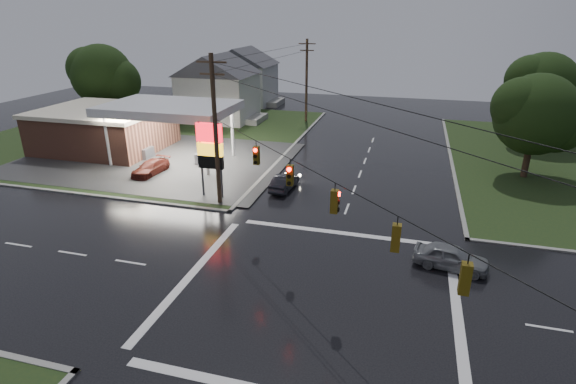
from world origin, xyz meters
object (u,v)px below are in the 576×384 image
(utility_pole_n, at_px, (307,80))
(tree_ne_near, at_px, (538,115))
(pylon_sign, at_px, (210,148))
(car_north, at_px, (284,182))
(utility_pole_nw, at_px, (215,130))
(house_near, at_px, (218,87))
(house_far, at_px, (244,75))
(car_crossing, at_px, (451,257))
(gas_station, at_px, (113,127))
(car_pump, at_px, (151,168))
(tree_nw_behind, at_px, (103,75))
(tree_ne_far, at_px, (544,87))

(utility_pole_n, relative_size, tree_ne_near, 1.17)
(pylon_sign, xyz_separation_m, car_north, (4.95, 3.06, -3.38))
(utility_pole_nw, bearing_deg, house_near, 113.37)
(house_far, distance_m, tree_ne_near, 44.50)
(pylon_sign, height_order, utility_pole_n, utility_pole_n)
(utility_pole_n, xyz_separation_m, car_crossing, (16.37, -33.66, -4.77))
(gas_station, xyz_separation_m, pylon_sign, (15.18, -9.20, 1.46))
(pylon_sign, xyz_separation_m, car_pump, (-7.62, 3.50, -3.40))
(pylon_sign, height_order, house_near, house_near)
(utility_pole_n, bearing_deg, car_crossing, -64.07)
(pylon_sign, relative_size, car_north, 1.56)
(house_near, xyz_separation_m, tree_nw_behind, (-12.89, -6.01, 1.77))
(utility_pole_nw, height_order, utility_pole_n, utility_pole_nw)
(house_far, height_order, tree_ne_far, tree_ne_far)
(tree_nw_behind, bearing_deg, tree_ne_near, -9.47)
(pylon_sign, bearing_deg, tree_ne_near, 25.01)
(pylon_sign, relative_size, car_pump, 1.42)
(utility_pole_nw, bearing_deg, pylon_sign, 135.00)
(car_crossing, height_order, car_pump, car_crossing)
(car_north, bearing_deg, gas_station, -11.92)
(utility_pole_n, xyz_separation_m, house_far, (-12.45, 10.00, -1.06))
(house_far, bearing_deg, utility_pole_nw, -72.08)
(pylon_sign, relative_size, tree_nw_behind, 0.60)
(pylon_sign, height_order, utility_pole_nw, utility_pole_nw)
(utility_pole_nw, height_order, car_pump, utility_pole_nw)
(tree_ne_near, bearing_deg, car_crossing, -112.39)
(car_pump, bearing_deg, tree_nw_behind, 140.02)
(utility_pole_nw, bearing_deg, utility_pole_n, 90.00)
(car_north, bearing_deg, tree_ne_far, -132.96)
(tree_nw_behind, bearing_deg, tree_ne_far, 4.49)
(car_crossing, bearing_deg, tree_ne_near, -12.34)
(utility_pole_nw, bearing_deg, car_crossing, -17.51)
(utility_pole_nw, distance_m, car_north, 7.62)
(house_far, bearing_deg, gas_station, -97.50)
(house_near, bearing_deg, gas_station, -106.17)
(house_far, relative_size, car_pump, 2.62)
(pylon_sign, distance_m, tree_ne_near, 27.23)
(utility_pole_n, distance_m, house_near, 11.67)
(gas_station, height_order, utility_pole_nw, utility_pole_nw)
(gas_station, xyz_separation_m, house_near, (4.73, 16.30, 1.86))
(car_pump, bearing_deg, house_far, 101.94)
(tree_ne_near, relative_size, car_pump, 2.13)
(house_far, xyz_separation_m, tree_ne_near, (36.09, -26.01, 1.16))
(house_near, height_order, tree_ne_far, tree_ne_far)
(house_near, relative_size, tree_ne_near, 1.23)
(pylon_sign, relative_size, tree_ne_far, 0.61)
(tree_ne_far, bearing_deg, utility_pole_nw, -137.41)
(utility_pole_nw, bearing_deg, tree_ne_far, 42.59)
(house_near, relative_size, tree_ne_far, 1.13)
(house_near, relative_size, car_crossing, 2.69)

